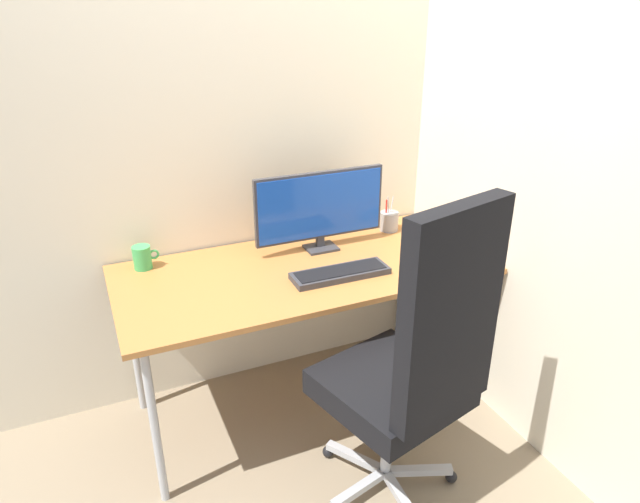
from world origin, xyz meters
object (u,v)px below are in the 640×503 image
Objects in this scene: mouse at (422,255)px; monitor at (320,207)px; office_chair at (415,363)px; pen_holder at (389,221)px; coffee_mug at (143,257)px; keyboard at (340,273)px; notebook at (448,249)px.

monitor is at bearing 130.15° from mouse.
office_chair reaches higher than pen_holder.
coffee_mug is at bearing 128.43° from office_chair.
keyboard is 3.74× the size of coffee_mug.
monitor is 7.12× the size of mouse.
keyboard is at bearing 92.39° from office_chair.
keyboard is 0.59m from pen_holder.
office_chair reaches higher than monitor.
notebook is (0.54, -0.28, -0.20)m from monitor.
mouse is (0.42, 0.01, 0.01)m from keyboard.
monitor is 1.48× the size of keyboard.
monitor reaches higher than coffee_mug.
mouse is 0.16m from notebook.
office_chair is 3.03× the size of keyboard.
notebook is at bearing -3.66° from mouse.
notebook is at bearing 2.92° from keyboard.
mouse is (0.40, 0.57, 0.11)m from office_chair.
keyboard is at bearing 169.79° from mouse.
mouse is at bearing -38.55° from monitor.
keyboard is 0.42m from mouse.
office_chair is 0.70m from mouse.
office_chair reaches higher than coffee_mug.
monitor is 3.01× the size of notebook.
keyboard is at bearing -161.27° from notebook.
pen_holder is (0.46, 0.38, 0.03)m from keyboard.
coffee_mug is (-0.78, 0.99, 0.14)m from office_chair.
office_chair is 0.57m from keyboard.
mouse is at bearing -156.56° from notebook.
coffee_mug is at bearing 149.22° from mouse.
office_chair is 6.15× the size of notebook.
office_chair is 7.08× the size of pen_holder.
pen_holder is at bearing 9.33° from monitor.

